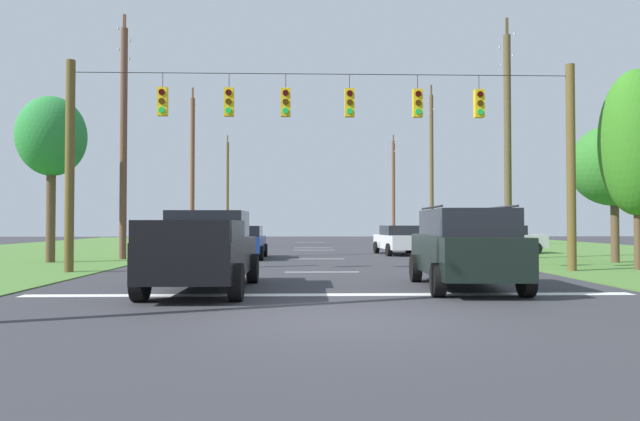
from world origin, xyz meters
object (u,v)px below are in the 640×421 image
utility_pole_distant_right (192,170)px  utility_pole_far_right (432,166)px  overhead_signal_span (323,149)px  utility_pole_distant_left (227,188)px  distant_car_crossing_white (399,239)px  suv_black (465,246)px  pickup_truck (205,251)px  tree_roadside_right (614,165)px  utility_pole_near_left (393,188)px  utility_pole_far_left (124,138)px  distant_car_oncoming (244,241)px  utility_pole_mid_right (508,141)px  tree_roadside_left (52,138)px  distant_car_far_parked (502,239)px  tree_roadside_far_right (637,143)px

utility_pole_distant_right → utility_pole_far_right: bearing=-1.5°
overhead_signal_span → utility_pole_distant_left: size_ratio=1.64×
utility_pole_distant_right → utility_pole_distant_left: utility_pole_distant_right is taller
overhead_signal_span → distant_car_crossing_white: overhead_signal_span is taller
suv_black → pickup_truck: bearing=-178.5°
pickup_truck → utility_pole_far_right: bearing=66.2°
overhead_signal_span → tree_roadside_right: (12.17, 3.95, -0.10)m
utility_pole_near_left → utility_pole_far_left: size_ratio=0.97×
utility_pole_far_right → overhead_signal_span: bearing=-111.9°
distant_car_oncoming → utility_pole_far_right: size_ratio=0.37×
overhead_signal_span → distant_car_oncoming: 8.82m
utility_pole_mid_right → utility_pole_distant_left: (-16.98, 30.95, -0.24)m
overhead_signal_span → tree_roadside_left: bearing=157.2°
distant_car_oncoming → utility_pole_near_left: 34.21m
overhead_signal_span → utility_pole_far_right: bearing=68.1°
overhead_signal_span → tree_roadside_left: size_ratio=2.49×
utility_pole_mid_right → utility_pole_far_right: bearing=90.8°
pickup_truck → distant_car_oncoming: bearing=91.7°
distant_car_crossing_white → utility_pole_far_right: size_ratio=0.38×
distant_car_oncoming → utility_pole_far_right: 18.88m
utility_pole_distant_right → tree_roadside_right: (20.78, -17.65, -1.44)m
utility_pole_near_left → tree_roadside_left: bearing=-119.8°
distant_car_crossing_white → overhead_signal_span: bearing=-112.5°
distant_car_far_parked → utility_pole_mid_right: utility_pole_mid_right is taller
distant_car_oncoming → tree_roadside_right: (15.60, -3.45, 3.24)m
utility_pole_far_left → suv_black: bearing=-43.6°
utility_pole_mid_right → distant_car_far_parked: bearing=73.6°
suv_black → distant_car_far_parked: bearing=67.4°
utility_pole_mid_right → utility_pole_distant_left: utility_pole_mid_right is taller
overhead_signal_span → utility_pole_distant_right: bearing=111.7°
pickup_truck → tree_roadside_left: tree_roadside_left is taller
utility_pole_far_right → tree_roadside_right: (3.65, -17.20, -1.71)m
utility_pole_near_left → utility_pole_far_left: 36.79m
suv_black → utility_pole_mid_right: utility_pole_mid_right is taller
utility_pole_distant_right → utility_pole_mid_right: bearing=-40.9°
suv_black → utility_pole_far_left: 17.35m
distant_car_far_parked → tree_roadside_far_right: tree_roadside_far_right is taller
distant_car_oncoming → utility_pole_near_left: (12.09, 31.68, 4.52)m
overhead_signal_span → utility_pole_near_left: bearing=77.5°
distant_car_oncoming → distant_car_far_parked: size_ratio=0.98×
utility_pole_distant_left → distant_car_far_parked: bearing=-55.3°
utility_pole_near_left → tree_roadside_right: 35.33m
pickup_truck → suv_black: 6.44m
overhead_signal_span → utility_pole_distant_left: bearing=102.4°
overhead_signal_span → distant_car_far_parked: bearing=48.0°
overhead_signal_span → distant_car_far_parked: (10.05, 11.14, -3.34)m
overhead_signal_span → distant_car_far_parked: 15.37m
utility_pole_distant_left → tree_roadside_right: utility_pole_distant_left is taller
overhead_signal_span → utility_pole_far_left: 11.11m
distant_car_crossing_white → utility_pole_distant_left: bearing=115.0°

